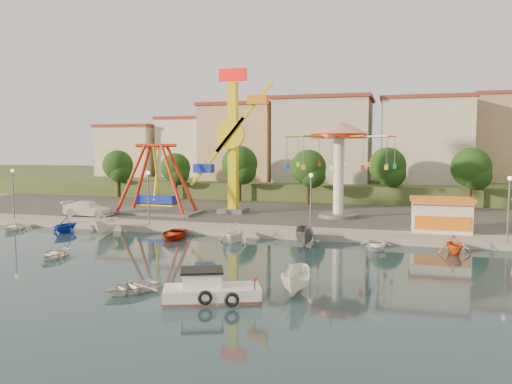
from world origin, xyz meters
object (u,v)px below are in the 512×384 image
(cabin_motorboat, at_px, (210,292))
(skiff, at_px, (297,281))
(van, at_px, (89,209))
(wave_swinger, at_px, (339,147))
(kamikaze_tower, at_px, (235,145))
(rowboat_a, at_px, (54,253))
(pirate_ship_ride, at_px, (157,181))

(cabin_motorboat, height_order, skiff, cabin_motorboat)
(skiff, bearing_deg, van, 141.64)
(skiff, bearing_deg, wave_swinger, 90.58)
(wave_swinger, distance_m, van, 28.32)
(kamikaze_tower, bearing_deg, skiff, -65.18)
(cabin_motorboat, bearing_deg, rowboat_a, 134.04)
(wave_swinger, relative_size, rowboat_a, 3.52)
(cabin_motorboat, bearing_deg, kamikaze_tower, 83.71)
(rowboat_a, bearing_deg, kamikaze_tower, 64.98)
(kamikaze_tower, xyz_separation_m, rowboat_a, (-6.35, -23.47, -8.15))
(pirate_ship_ride, xyz_separation_m, skiff, (21.34, -24.84, -3.65))
(pirate_ship_ride, distance_m, wave_swinger, 20.92)
(wave_swinger, distance_m, cabin_motorboat, 30.99)
(skiff, bearing_deg, cabin_motorboat, -150.86)
(pirate_ship_ride, height_order, cabin_motorboat, pirate_ship_ride)
(cabin_motorboat, xyz_separation_m, skiff, (4.19, 2.47, 0.26))
(wave_swinger, height_order, van, wave_swinger)
(pirate_ship_ride, relative_size, kamikaze_tower, 0.61)
(skiff, distance_m, van, 34.61)
(cabin_motorboat, distance_m, rowboat_a, 16.29)
(rowboat_a, xyz_separation_m, skiff, (19.10, -4.10, 0.40))
(wave_swinger, xyz_separation_m, van, (-26.71, -6.54, -6.77))
(kamikaze_tower, height_order, rowboat_a, kamikaze_tower)
(rowboat_a, height_order, skiff, skiff)
(van, bearing_deg, kamikaze_tower, -69.08)
(van, bearing_deg, pirate_ship_ride, -60.89)
(van, bearing_deg, skiff, -130.44)
(kamikaze_tower, distance_m, skiff, 31.34)
(kamikaze_tower, xyz_separation_m, van, (-14.89, -6.74, -7.06))
(pirate_ship_ride, relative_size, skiff, 2.59)
(skiff, bearing_deg, pirate_ship_ride, 129.31)
(skiff, height_order, van, van)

